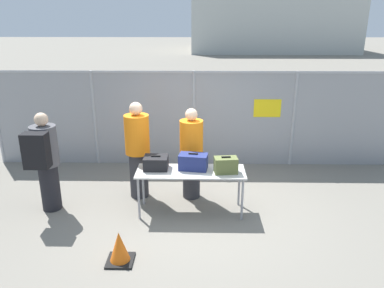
% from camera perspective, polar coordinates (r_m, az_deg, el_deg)
% --- Properties ---
extents(ground_plane, '(120.00, 120.00, 0.00)m').
position_cam_1_polar(ground_plane, '(6.73, -0.05, -10.02)').
color(ground_plane, slate).
extents(fence_section, '(9.00, 0.07, 2.15)m').
position_cam_1_polar(fence_section, '(8.41, 0.32, 4.17)').
color(fence_section, '#9EA0A5').
rests_on(fence_section, ground_plane).
extents(inspection_table, '(1.84, 0.65, 0.77)m').
position_cam_1_polar(inspection_table, '(6.38, -0.20, -4.66)').
color(inspection_table, '#B2B2AD').
rests_on(inspection_table, ground_plane).
extents(suitcase_black, '(0.41, 0.34, 0.24)m').
position_cam_1_polar(suitcase_black, '(6.43, -5.51, -2.85)').
color(suitcase_black, black).
rests_on(suitcase_black, inspection_table).
extents(suitcase_navy, '(0.51, 0.34, 0.29)m').
position_cam_1_polar(suitcase_navy, '(6.38, 0.19, -2.72)').
color(suitcase_navy, navy).
rests_on(suitcase_navy, inspection_table).
extents(suitcase_olive, '(0.40, 0.27, 0.29)m').
position_cam_1_polar(suitcase_olive, '(6.27, 5.17, -3.22)').
color(suitcase_olive, '#566033').
rests_on(suitcase_olive, inspection_table).
extents(traveler_hooded, '(0.43, 0.67, 1.76)m').
position_cam_1_polar(traveler_hooded, '(6.81, -21.52, -2.15)').
color(traveler_hooded, black).
rests_on(traveler_hooded, ground_plane).
extents(security_worker_near, '(0.43, 0.43, 1.72)m').
position_cam_1_polar(security_worker_near, '(6.86, -0.10, -1.32)').
color(security_worker_near, '#2D2D33').
rests_on(security_worker_near, ground_plane).
extents(security_worker_far, '(0.45, 0.45, 1.82)m').
position_cam_1_polar(security_worker_far, '(6.94, -8.28, -0.79)').
color(security_worker_far, '#2D2D33').
rests_on(security_worker_far, ground_plane).
extents(utility_trailer, '(3.82, 2.36, 0.68)m').
position_cam_1_polar(utility_trailer, '(11.18, 10.07, 3.79)').
color(utility_trailer, '#B2B2B7').
rests_on(utility_trailer, ground_plane).
extents(distant_hangar, '(15.41, 11.33, 6.62)m').
position_cam_1_polar(distant_hangar, '(40.81, 11.56, 18.53)').
color(distant_hangar, '#B2B7B2').
rests_on(distant_hangar, ground_plane).
extents(traffic_cone, '(0.37, 0.37, 0.47)m').
position_cam_1_polar(traffic_cone, '(5.46, -10.99, -15.34)').
color(traffic_cone, black).
rests_on(traffic_cone, ground_plane).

